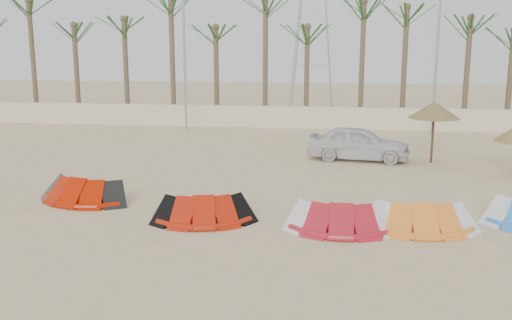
# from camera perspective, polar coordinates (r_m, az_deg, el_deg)

# --- Properties ---
(ground) EXTENTS (120.00, 120.00, 0.00)m
(ground) POSITION_cam_1_polar(r_m,az_deg,el_deg) (13.56, -3.40, -10.58)
(ground) COLOR #DDBA89
(ground) RESTS_ON ground
(boundary_wall) EXTENTS (60.00, 0.30, 1.30)m
(boundary_wall) POSITION_cam_1_polar(r_m,az_deg,el_deg) (34.68, 3.50, 4.31)
(boundary_wall) COLOR beige
(boundary_wall) RESTS_ON ground
(palm_line) EXTENTS (52.00, 4.00, 7.70)m
(palm_line) POSITION_cam_1_polar(r_m,az_deg,el_deg) (35.87, 4.89, 13.82)
(palm_line) COLOR brown
(palm_line) RESTS_ON ground
(lamp_b) EXTENTS (1.25, 0.14, 11.00)m
(lamp_b) POSITION_cam_1_polar(r_m,az_deg,el_deg) (33.38, -7.18, 12.76)
(lamp_b) COLOR #A5A8AD
(lamp_b) RESTS_ON ground
(lamp_c) EXTENTS (1.25, 0.14, 11.00)m
(lamp_c) POSITION_cam_1_polar(r_m,az_deg,el_deg) (32.79, 17.84, 12.32)
(lamp_c) COLOR #A5A8AD
(lamp_c) RESTS_ON ground
(pylon) EXTENTS (3.00, 3.00, 14.00)m
(pylon) POSITION_cam_1_polar(r_m,az_deg,el_deg) (40.65, 5.51, 4.46)
(pylon) COLOR #A5A8AD
(pylon) RESTS_ON ground
(kite_red_left) EXTENTS (3.42, 2.17, 0.90)m
(kite_red_left) POSITION_cam_1_polar(r_m,az_deg,el_deg) (19.63, -16.67, -2.68)
(kite_red_left) COLOR #AD1600
(kite_red_left) RESTS_ON ground
(kite_red_mid) EXTENTS (3.15, 2.05, 0.90)m
(kite_red_mid) POSITION_cam_1_polar(r_m,az_deg,el_deg) (16.78, -5.01, -4.66)
(kite_red_mid) COLOR #AE1C08
(kite_red_mid) RESTS_ON ground
(kite_red_right) EXTENTS (3.03, 1.55, 0.90)m
(kite_red_right) POSITION_cam_1_polar(r_m,az_deg,el_deg) (16.15, 8.49, -5.41)
(kite_red_right) COLOR #AE1B26
(kite_red_right) RESTS_ON ground
(kite_orange) EXTENTS (3.12, 1.70, 0.90)m
(kite_orange) POSITION_cam_1_polar(r_m,az_deg,el_deg) (16.64, 16.07, -5.23)
(kite_orange) COLOR orange
(kite_orange) RESTS_ON ground
(parasol_left) EXTENTS (2.17, 2.17, 2.64)m
(parasol_left) POSITION_cam_1_polar(r_m,az_deg,el_deg) (25.49, 17.40, 4.78)
(parasol_left) COLOR #4C331E
(parasol_left) RESTS_ON ground
(car) EXTENTS (4.60, 2.31, 1.50)m
(car) POSITION_cam_1_polar(r_m,az_deg,el_deg) (25.51, 10.22, 1.67)
(car) COLOR silver
(car) RESTS_ON ground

